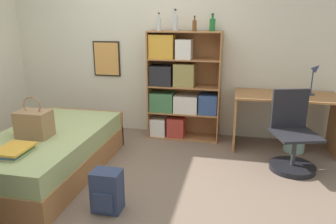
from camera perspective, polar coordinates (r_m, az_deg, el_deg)
name	(u,v)px	position (r m, az deg, el deg)	size (l,w,h in m)	color
ground_plane	(106,178)	(3.77, -10.81, -11.21)	(14.00, 14.00, 0.00)	#756051
wall_back	(145,46)	(4.95, -4.04, 11.40)	(10.00, 0.09, 2.60)	beige
bed	(50,153)	(3.98, -19.86, -6.65)	(1.07, 1.96, 0.48)	#A36B3D
handbag	(34,124)	(3.77, -22.28, -1.88)	(0.34, 0.24, 0.45)	#93704C
book_stack_on_bed	(14,151)	(3.42, -25.26, -6.10)	(0.28, 0.39, 0.06)	beige
bookcase	(178,87)	(4.69, 1.67, 4.32)	(1.02, 0.35, 1.53)	#A36B3D
bottle_green	(159,24)	(4.62, -1.59, 15.11)	(0.06, 0.06, 0.24)	#B7BCC1
bottle_brown	(175,22)	(4.57, 1.27, 15.32)	(0.07, 0.07, 0.29)	#B7BCC1
bottle_clear	(195,25)	(4.50, 4.64, 14.83)	(0.06, 0.06, 0.20)	brown
bottle_blue	(212,24)	(4.56, 7.74, 14.90)	(0.08, 0.08, 0.23)	#1E6B2D
desk	(285,111)	(4.58, 19.68, 0.18)	(1.31, 0.65, 0.74)	#A36B3D
desk_lamp	(315,73)	(4.61, 24.22, 6.14)	(0.15, 0.10, 0.42)	navy
desk_chair	(292,145)	(4.09, 20.82, -5.45)	(0.59, 0.59, 0.92)	black
backpack	(107,191)	(3.12, -10.58, -13.41)	(0.26, 0.23, 0.39)	#2D3856
waste_bin	(294,142)	(4.66, 21.14, -4.89)	(0.27, 0.27, 0.25)	#99C1B2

